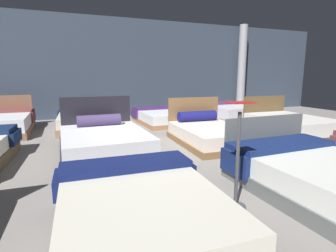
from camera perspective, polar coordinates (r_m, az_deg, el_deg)
The scene contains 12 objects.
ground_plane at distance 5.34m, azimuth -1.58°, elevation -5.23°, with size 18.00×18.00×0.02m, color gray.
showroom_back_wall at distance 9.86m, azimuth -11.28°, elevation 12.27°, with size 18.00×0.06×3.50m, color #333D4C.
bed_1 at distance 2.57m, azimuth -6.10°, elevation -18.03°, with size 1.57×1.95×0.51m.
bed_2 at distance 3.86m, azimuth 30.09°, elevation -9.26°, with size 1.70×2.19×0.85m.
bed_5 at distance 5.17m, azimuth -13.68°, elevation -3.25°, with size 1.63×2.08×1.03m.
bed_6 at distance 5.87m, azimuth 9.20°, elevation -1.60°, with size 1.49×2.04×0.94m.
bed_7 at distance 7.20m, azimuth 24.97°, elevation 0.01°, with size 1.49×2.07×0.92m.
bed_9 at distance 7.76m, azimuth -16.96°, elevation 1.15°, with size 1.71×2.15×0.51m.
bed_10 at distance 8.35m, azimuth -0.66°, elevation 2.09°, with size 1.74×2.16×0.44m.
bed_11 at distance 9.31m, azimuth 12.74°, elevation 3.04°, with size 1.61×2.05×0.55m.
price_sign at distance 3.03m, azimuth 14.79°, elevation -8.73°, with size 0.28×0.24×1.20m.
support_pillar at distance 11.54m, azimuth 15.75°, elevation 11.83°, with size 0.33×0.33×3.50m, color #99999E.
Camera 1 is at (-1.70, -4.84, 1.47)m, focal length 28.03 mm.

